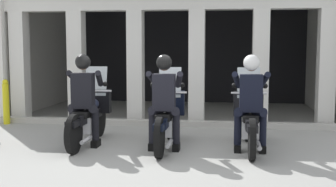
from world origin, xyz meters
name	(u,v)px	position (x,y,z in m)	size (l,w,h in m)	color
ground_plane	(182,121)	(0.00, 3.00, 0.00)	(80.00, 80.00, 0.00)	#999993
station_building	(177,39)	(-0.35, 4.93, 1.93)	(8.08, 4.47, 3.13)	black
kerb_strip	(163,123)	(-0.35, 2.30, 0.06)	(7.58, 0.24, 0.12)	#B7B5AD
motorcycle_left	(89,115)	(-1.40, 0.44, 0.50)	(0.62, 2.04, 1.35)	black
police_officer_left	(84,92)	(-1.40, 0.16, 0.94)	(0.63, 0.61, 1.58)	black
motorcycle_center	(167,118)	(0.00, 0.35, 0.50)	(0.62, 2.04, 1.35)	black
police_officer_center	(164,94)	(0.00, 0.07, 0.94)	(0.63, 0.61, 1.58)	black
motorcycle_right	(249,119)	(1.40, 0.41, 0.50)	(0.62, 2.04, 1.35)	black
police_officer_right	(251,95)	(1.40, 0.13, 0.94)	(0.63, 0.61, 1.58)	black
bollard_kerbside	(6,102)	(-3.84, 2.06, 0.50)	(0.14, 0.14, 1.01)	yellow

